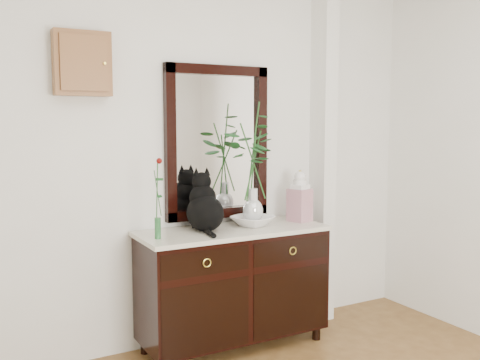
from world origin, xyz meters
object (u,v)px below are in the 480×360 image
sideboard (233,281)px  ginger_jar (300,195)px  cat (205,201)px  lotus_bowl (253,221)px

sideboard → ginger_jar: (0.57, 0.01, 0.57)m
cat → lotus_bowl: (0.37, -0.01, -0.17)m
ginger_jar → cat: bearing=178.2°
cat → ginger_jar: cat is taller
sideboard → ginger_jar: size_ratio=3.44×
cat → ginger_jar: bearing=6.1°
sideboard → lotus_bowl: lotus_bowl is taller
sideboard → lotus_bowl: size_ratio=4.64×
lotus_bowl → cat: bearing=177.9°
cat → lotus_bowl: size_ratio=1.41×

